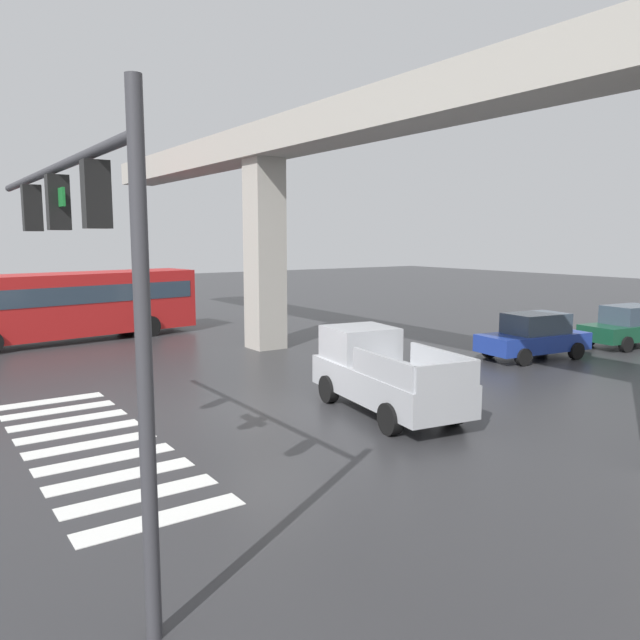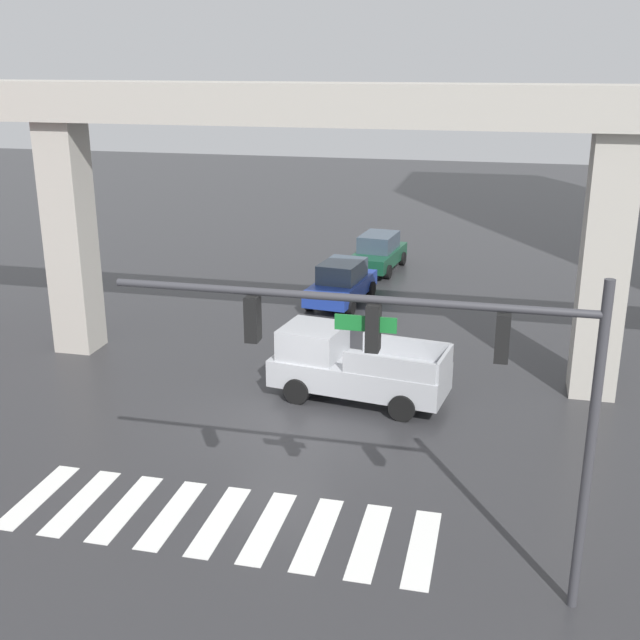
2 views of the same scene
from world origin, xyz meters
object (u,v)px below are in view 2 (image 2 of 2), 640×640
(sedan_blue, at_px, (341,283))
(traffic_signal_mast, at_px, (438,361))
(pickup_truck, at_px, (349,366))
(sedan_dark_green, at_px, (378,252))

(sedan_blue, height_order, traffic_signal_mast, traffic_signal_mast)
(sedan_blue, distance_m, traffic_signal_mast, 18.69)
(sedan_blue, bearing_deg, traffic_signal_mast, -73.03)
(traffic_signal_mast, bearing_deg, sedan_blue, 106.97)
(pickup_truck, relative_size, sedan_dark_green, 1.19)
(sedan_blue, bearing_deg, pickup_truck, -76.79)
(sedan_dark_green, xyz_separation_m, traffic_signal_mast, (4.75, -23.09, 3.71))
(pickup_truck, relative_size, sedan_blue, 1.18)
(sedan_blue, xyz_separation_m, traffic_signal_mast, (5.35, -17.52, 3.71))
(traffic_signal_mast, bearing_deg, sedan_dark_green, 101.63)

